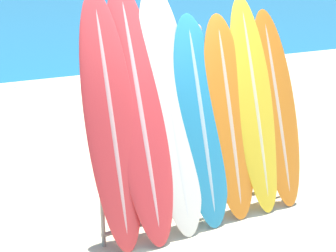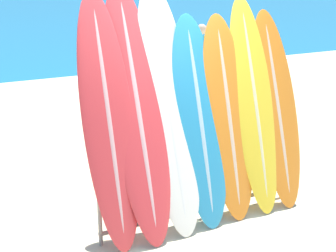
# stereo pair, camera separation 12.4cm
# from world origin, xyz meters

# --- Properties ---
(surfboard_rack) EXTENTS (2.35, 0.04, 0.80)m
(surfboard_rack) POSITION_xyz_m (0.19, 0.78, 0.44)
(surfboard_rack) COLOR gray
(surfboard_rack) RESTS_ON ground_plane
(surfboard_slot_0) EXTENTS (0.51, 0.71, 2.40)m
(surfboard_slot_0) POSITION_xyz_m (-0.80, 0.86, 1.20)
(surfboard_slot_0) COLOR red
(surfboard_slot_0) RESTS_ON ground_plane
(surfboard_slot_1) EXTENTS (0.56, 0.92, 2.46)m
(surfboard_slot_1) POSITION_xyz_m (-0.49, 0.90, 1.23)
(surfboard_slot_1) COLOR red
(surfboard_slot_1) RESTS_ON ground_plane
(surfboard_slot_2) EXTENTS (0.58, 0.86, 2.45)m
(surfboard_slot_2) POSITION_xyz_m (-0.15, 0.90, 1.23)
(surfboard_slot_2) COLOR silver
(surfboard_slot_2) RESTS_ON ground_plane
(surfboard_slot_3) EXTENTS (0.56, 0.70, 2.15)m
(surfboard_slot_3) POSITION_xyz_m (0.18, 0.84, 1.08)
(surfboard_slot_3) COLOR teal
(surfboard_slot_3) RESTS_ON ground_plane
(surfboard_slot_4) EXTENTS (0.56, 0.66, 2.14)m
(surfboard_slot_4) POSITION_xyz_m (0.52, 0.83, 1.07)
(surfboard_slot_4) COLOR orange
(surfboard_slot_4) RESTS_ON ground_plane
(surfboard_slot_5) EXTENTS (0.52, 0.79, 2.31)m
(surfboard_slot_5) POSITION_xyz_m (0.87, 0.86, 1.16)
(surfboard_slot_5) COLOR yellow
(surfboard_slot_5) RESTS_ON ground_plane
(surfboard_slot_6) EXTENTS (0.55, 0.76, 2.16)m
(surfboard_slot_6) POSITION_xyz_m (1.19, 0.85, 1.08)
(surfboard_slot_6) COLOR orange
(surfboard_slot_6) RESTS_ON ground_plane
(person_mid_beach) EXTENTS (0.26, 0.21, 1.59)m
(person_mid_beach) POSITION_xyz_m (2.79, 5.07, 0.87)
(person_mid_beach) COLOR beige
(person_mid_beach) RESTS_ON ground_plane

